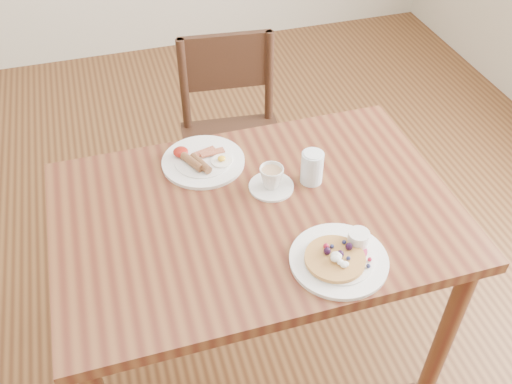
# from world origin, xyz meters

# --- Properties ---
(ground) EXTENTS (5.00, 5.00, 0.00)m
(ground) POSITION_xyz_m (0.00, 0.00, 0.00)
(ground) COLOR #4E2C16
(ground) RESTS_ON ground
(dining_table) EXTENTS (1.20, 0.80, 0.75)m
(dining_table) POSITION_xyz_m (0.00, 0.00, 0.65)
(dining_table) COLOR brown
(dining_table) RESTS_ON ground
(chair_far) EXTENTS (0.46, 0.46, 0.88)m
(chair_far) POSITION_xyz_m (0.11, 0.72, 0.49)
(chair_far) COLOR #321A12
(chair_far) RESTS_ON ground
(pancake_plate) EXTENTS (0.27, 0.27, 0.06)m
(pancake_plate) POSITION_xyz_m (0.16, -0.26, 0.76)
(pancake_plate) COLOR white
(pancake_plate) RESTS_ON dining_table
(breakfast_plate) EXTENTS (0.27, 0.27, 0.04)m
(breakfast_plate) POSITION_xyz_m (-0.11, 0.26, 0.76)
(breakfast_plate) COLOR white
(breakfast_plate) RESTS_ON dining_table
(teacup_saucer) EXTENTS (0.14, 0.14, 0.08)m
(teacup_saucer) POSITION_xyz_m (0.07, 0.08, 0.78)
(teacup_saucer) COLOR white
(teacup_saucer) RESTS_ON dining_table
(water_glass) EXTENTS (0.07, 0.07, 0.11)m
(water_glass) POSITION_xyz_m (0.20, 0.08, 0.80)
(water_glass) COLOR silver
(water_glass) RESTS_ON dining_table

